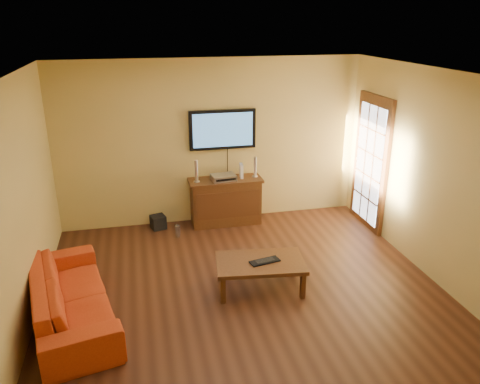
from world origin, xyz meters
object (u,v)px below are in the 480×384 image
object	(u,v)px
television	(223,130)
subwoofer	(158,222)
sofa	(70,289)
bottle	(178,231)
media_console	(226,201)
speaker_right	(255,168)
coffee_table	(260,264)
speaker_left	(196,172)
av_receiver	(223,177)
game_console	(241,171)
keyboard	(265,261)

from	to	relation	value
television	subwoofer	size ratio (longest dim) A/B	4.91
television	sofa	bearing A→B (deg)	-132.52
television	bottle	xyz separation A→B (m)	(-0.85, -0.55, -1.47)
sofa	subwoofer	bearing A→B (deg)	-38.11
media_console	speaker_right	xyz separation A→B (m)	(0.51, 0.02, 0.54)
coffee_table	speaker_right	bearing A→B (deg)	77.24
subwoofer	coffee_table	bearing A→B (deg)	-77.18
media_console	television	bearing A→B (deg)	90.00
speaker_left	av_receiver	size ratio (longest dim) A/B	0.95
coffee_table	bottle	size ratio (longest dim) A/B	5.47
game_console	subwoofer	size ratio (longest dim) A/B	1.05
speaker_left	av_receiver	distance (m)	0.46
television	keyboard	xyz separation A→B (m)	(0.08, -2.33, -1.16)
speaker_right	keyboard	xyz separation A→B (m)	(-0.43, -2.16, -0.53)
television	keyboard	distance (m)	2.60
game_console	keyboard	xyz separation A→B (m)	(-0.20, -2.17, -0.49)
game_console	sofa	bearing A→B (deg)	-133.11
sofa	bottle	distance (m)	2.37
television	av_receiver	xyz separation A→B (m)	(-0.04, -0.21, -0.74)
speaker_left	game_console	world-z (taller)	speaker_left
av_receiver	game_console	bearing A→B (deg)	3.01
subwoofer	av_receiver	bearing A→B (deg)	-18.10
subwoofer	keyboard	bearing A→B (deg)	-76.48
sofa	keyboard	size ratio (longest dim) A/B	5.11
television	av_receiver	world-z (taller)	television
television	speaker_left	world-z (taller)	television
av_receiver	subwoofer	bearing A→B (deg)	171.15
speaker_right	coffee_table	bearing A→B (deg)	-102.76
media_console	sofa	distance (m)	3.18
sofa	keyboard	xyz separation A→B (m)	(2.32, 0.12, 0.01)
speaker_right	sofa	bearing A→B (deg)	-140.37
game_console	bottle	xyz separation A→B (m)	(-1.13, -0.40, -0.80)
keyboard	speaker_right	bearing A→B (deg)	78.68
sofa	subwoofer	xyz separation A→B (m)	(1.11, 2.29, -0.29)
sofa	av_receiver	distance (m)	3.17
television	keyboard	bearing A→B (deg)	-88.12
media_console	coffee_table	xyz separation A→B (m)	(0.03, -2.11, -0.04)
subwoofer	keyboard	xyz separation A→B (m)	(1.21, -2.17, 0.29)
speaker_right	subwoofer	world-z (taller)	speaker_right
sofa	bottle	xyz separation A→B (m)	(1.39, 1.89, -0.30)
speaker_left	av_receiver	bearing A→B (deg)	0.59
coffee_table	speaker_right	xyz separation A→B (m)	(0.48, 2.13, 0.59)
coffee_table	sofa	size ratio (longest dim) A/B	0.58
bottle	keyboard	world-z (taller)	keyboard
subwoofer	bottle	bearing A→B (deg)	-70.05
bottle	game_console	bearing A→B (deg)	19.41
av_receiver	subwoofer	size ratio (longest dim) A/B	1.74
speaker_left	keyboard	xyz separation A→B (m)	(0.55, -2.12, -0.54)
av_receiver	game_console	distance (m)	0.32
media_console	television	distance (m)	1.19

